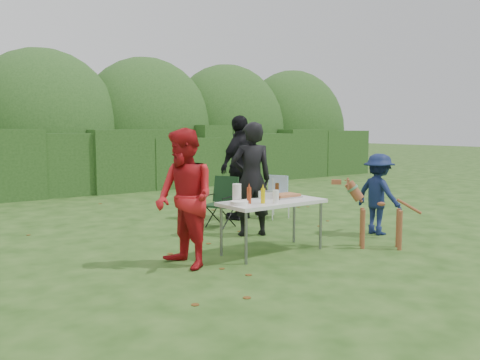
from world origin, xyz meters
TOP-DOWN VIEW (x-y plane):
  - ground at (0.00, 0.00)m, footprint 80.00×80.00m
  - hedge_row at (0.00, 8.00)m, footprint 22.00×1.40m
  - shrub_backdrop at (0.00, 9.60)m, footprint 20.00×2.60m
  - folding_table at (0.36, 0.01)m, footprint 1.50×0.70m
  - person_cook at (0.83, 1.09)m, footprint 0.79×0.67m
  - person_red_jacket at (-1.01, 0.09)m, footprint 0.71×0.89m
  - person_black_puffy at (1.60, 2.39)m, footprint 1.26×0.81m
  - child at (2.57, -0.10)m, footprint 0.53×0.88m
  - dog at (1.81, -0.74)m, footprint 1.02×1.04m
  - camping_chair at (0.81, 1.94)m, footprint 0.76×0.76m
  - lawn_chair at (2.18, 2.11)m, footprint 0.63×0.63m
  - food_tray at (0.71, 0.13)m, footprint 0.45×0.30m
  - focaccia_bread at (0.71, 0.13)m, footprint 0.40×0.26m
  - mustard_bottle at (0.10, -0.11)m, footprint 0.06×0.06m
  - ketchup_bottle at (-0.06, -0.00)m, footprint 0.06×0.06m
  - beer_bottle at (0.47, 0.03)m, footprint 0.06×0.06m
  - paper_towel_roll at (-0.16, 0.14)m, footprint 0.12×0.12m
  - cup_stack at (0.25, -0.19)m, footprint 0.08×0.08m
  - pasta_bowl at (0.47, 0.25)m, footprint 0.26×0.26m
  - plate_stack at (-0.24, -0.02)m, footprint 0.24×0.24m

SIDE VIEW (x-z plane):
  - ground at x=0.00m, z-range 0.00..0.00m
  - lawn_chair at x=2.18m, z-range 0.00..0.82m
  - camping_chair at x=0.81m, z-range 0.00..0.90m
  - dog at x=1.81m, z-range 0.00..0.99m
  - child at x=2.57m, z-range 0.00..1.33m
  - folding_table at x=0.36m, z-range 0.32..1.06m
  - food_tray at x=0.71m, z-range 0.74..0.76m
  - plate_stack at x=-0.24m, z-range 0.74..0.79m
  - focaccia_bread at x=0.71m, z-range 0.76..0.80m
  - pasta_bowl at x=0.47m, z-range 0.74..0.84m
  - cup_stack at x=0.25m, z-range 0.74..0.92m
  - mustard_bottle at x=0.10m, z-range 0.74..0.94m
  - hedge_row at x=0.00m, z-range 0.00..1.70m
  - ketchup_bottle at x=-0.06m, z-range 0.74..0.96m
  - beer_bottle at x=0.47m, z-range 0.74..0.98m
  - paper_towel_roll at x=-0.16m, z-range 0.74..1.00m
  - person_red_jacket at x=-1.01m, z-range 0.00..1.76m
  - person_cook at x=0.83m, z-range 0.00..1.85m
  - person_black_puffy at x=1.60m, z-range 0.00..1.99m
  - shrub_backdrop at x=0.00m, z-range 0.00..3.20m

